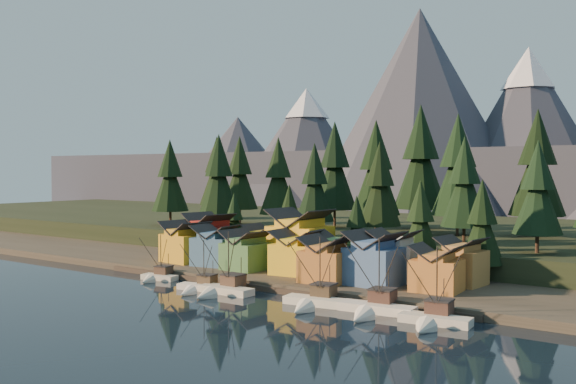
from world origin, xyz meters
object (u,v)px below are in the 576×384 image
Objects in this scene: house_front_1 at (215,244)px; house_back_1 at (264,243)px; boat_2 at (199,281)px; boat_4 at (314,293)px; boat_1 at (157,270)px; boat_6 at (433,309)px; house_front_0 at (185,241)px; boat_3 at (222,282)px; house_back_0 at (209,234)px; boat_5 at (374,299)px.

house_back_1 is (6.35, 8.40, -0.09)m from house_front_1.
boat_2 is at bearing -64.53° from house_front_1.
boat_4 is at bearing -41.34° from house_back_1.
house_front_1 is at bearing 70.52° from boat_1.
boat_2 is (14.36, -3.21, -0.22)m from boat_1.
boat_6 is 1.24× the size of house_front_0.
boat_4 is at bearing 3.40° from boat_3.
house_front_0 is at bearing -79.62° from house_back_0.
boat_4 is 1.20× the size of house_back_0.
boat_5 is at bearing -14.22° from house_back_0.
boat_3 is at bearing -68.57° from house_back_1.
boat_4 reaches higher than house_back_1.
boat_4 is (23.86, 1.22, 0.40)m from boat_2.
house_front_1 is at bearing 148.47° from boat_4.
house_back_0 reaches higher than boat_4.
boat_6 reaches higher than boat_2.
house_front_1 is (-11.83, 17.26, 4.16)m from boat_2.
boat_4 reaches higher than boat_2.
boat_2 is 21.34m from house_front_1.
house_back_1 is at bearing 10.42° from house_back_0.
house_front_0 is at bearing -152.85° from house_back_1.
boat_6 is at bearing -25.54° from house_front_1.
house_front_0 is 0.92× the size of house_back_0.
boat_3 is 36.69m from house_back_0.
boat_2 is 27.37m from house_front_0.
house_front_1 is 12.14m from house_back_0.
boat_6 is at bearing -11.79° from boat_1.
house_back_1 reaches higher than boat_2.
house_front_1 is at bearing 157.98° from boat_6.
boat_4 is (38.21, -1.99, 0.18)m from boat_1.
boat_2 is 0.83× the size of boat_4.
house_front_0 is at bearing 129.65° from boat_2.
boat_5 is at bearing 3.93° from boat_3.
house_front_1 is at bearing 134.86° from boat_3.
house_back_1 is at bearing 35.05° from house_front_0.
house_back_0 is (-0.25, 7.86, 0.70)m from house_front_0.
boat_4 reaches higher than boat_1.
boat_2 is 33.17m from house_back_0.
house_front_0 is at bearing 146.46° from boat_3.
boat_4 is 39.31m from house_front_1.
house_back_0 is at bearing 130.35° from house_front_1.
house_front_0 reaches higher than boat_2.
boat_2 is at bearing 175.60° from boat_4.
house_back_1 is at bearing 143.71° from boat_5.
boat_6 reaches higher than house_front_0.
boat_6 is (9.99, -1.42, 0.02)m from boat_5.
boat_2 is 43.86m from boat_6.
house_front_0 reaches higher than house_front_1.
house_front_0 is at bearing 105.17° from boat_1.
house_back_0 is 1.27× the size of house_back_1.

